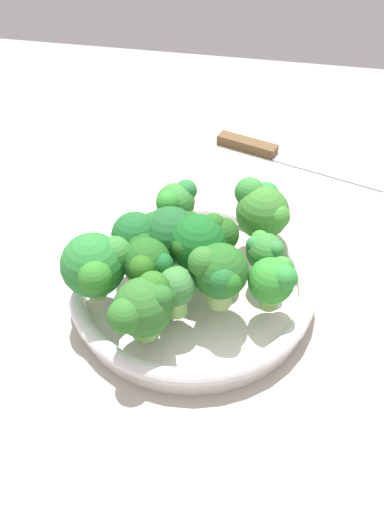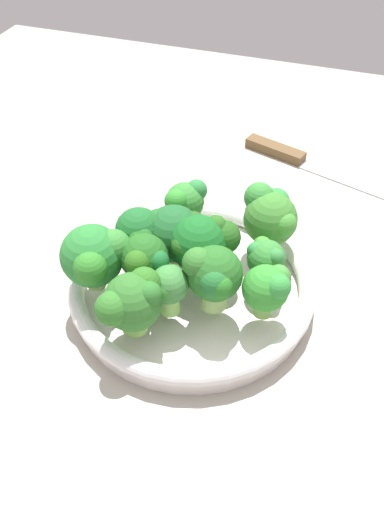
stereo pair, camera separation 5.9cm
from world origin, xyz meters
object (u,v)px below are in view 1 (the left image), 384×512
broccoli_floret_2 (175,203)px  broccoli_floret_6 (136,239)px  broccoli_floret_8 (201,243)px  broccoli_floret_10 (262,209)px  broccoli_floret_4 (96,265)px  broccoli_floret_0 (219,273)px  broccoli_floret_11 (265,251)px  knife (275,154)px  broccoli_floret_5 (143,307)px  broccoli_floret_9 (147,264)px  bowl (192,286)px  broccoli_floret_1 (176,287)px  broccoli_floret_7 (274,280)px  broccoli_floret_3 (168,232)px

broccoli_floret_2 → broccoli_floret_6: size_ratio=0.96×
broccoli_floret_8 → broccoli_floret_10: 9.31cm
broccoli_floret_6 → broccoli_floret_8: broccoli_floret_8 is taller
broccoli_floret_4 → broccoli_floret_6: 5.90cm
broccoli_floret_0 → broccoli_floret_2: size_ratio=1.14×
broccoli_floret_11 → knife: size_ratio=0.20×
broccoli_floret_5 → broccoli_floret_9: size_ratio=1.01×
broccoli_floret_0 → broccoli_floret_6: (9.73, -4.07, -0.51)cm
knife → broccoli_floret_2: bearing=67.0°
broccoli_floret_6 → broccoli_floret_8: bearing=-177.6°
broccoli_floret_6 → broccoli_floret_11: (-13.86, -1.77, -0.98)cm
broccoli_floret_6 → broccoli_floret_10: 14.98cm
broccoli_floret_0 → broccoli_floret_11: broccoli_floret_0 is taller
bowl → broccoli_floret_10: (-6.66, -8.00, 5.85)cm
broccoli_floret_1 → broccoli_floret_11: broccoli_floret_1 is taller
broccoli_floret_6 → broccoli_floret_7: broccoli_floret_6 is taller
broccoli_floret_3 → broccoli_floret_6: same height
broccoli_floret_5 → broccoli_floret_6: 9.95cm
broccoli_floret_3 → broccoli_floret_5: bearing=90.6°
broccoli_floret_2 → broccoli_floret_10: broccoli_floret_10 is taller
broccoli_floret_2 → broccoli_floret_8: size_ratio=0.88×
broccoli_floret_4 → broccoli_floret_8: (-9.89, -5.51, 0.01)cm
broccoli_floret_6 → broccoli_floret_7: bearing=168.6°
bowl → broccoli_floret_4: (9.01, 4.79, 6.09)cm
broccoli_floret_3 → broccoli_floret_8: 4.31cm
broccoli_floret_3 → broccoli_floret_7: broccoli_floret_3 is taller
broccoli_floret_3 → broccoli_floret_7: bearing=157.7°
broccoli_floret_4 → broccoli_floret_5: bearing=145.1°
broccoli_floret_5 → knife: 42.18cm
broccoli_floret_2 → broccoli_floret_11: size_ratio=1.28×
broccoli_floret_1 → broccoli_floret_6: broccoli_floret_6 is taller
broccoli_floret_6 → knife: bearing=-113.0°
broccoli_floret_0 → broccoli_floret_3: size_ratio=1.00×
broccoli_floret_7 → broccoli_floret_6: bearing=-11.4°
broccoli_floret_0 → broccoli_floret_8: bearing=-59.3°
broccoli_floret_9 → knife: broccoli_floret_9 is taller
broccoli_floret_9 → broccoli_floret_11: broccoli_floret_9 is taller
broccoli_floret_6 → broccoli_floret_11: size_ratio=1.32×
broccoli_floret_10 → broccoli_floret_11: (-0.94, 5.82, -1.12)cm
broccoli_floret_0 → broccoli_floret_5: 8.39cm
bowl → broccoli_floret_7: size_ratio=4.48×
broccoli_floret_2 → broccoli_floret_7: broccoli_floret_2 is taller
bowl → broccoli_floret_2: broccoli_floret_2 is taller
broccoli_floret_6 → broccoli_floret_8: (-7.13, -0.30, 0.38)cm
broccoli_floret_0 → broccoli_floret_7: size_ratio=1.23×
broccoli_floret_9 → knife: 37.25cm
broccoli_floret_4 → broccoli_floret_7: bearing=-173.2°
broccoli_floret_2 → broccoli_floret_6: 7.38cm
broccoli_floret_9 → broccoli_floret_11: 12.97cm
broccoli_floret_6 → broccoli_floret_10: size_ratio=0.93×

